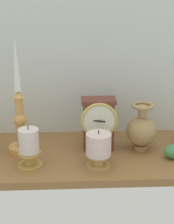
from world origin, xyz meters
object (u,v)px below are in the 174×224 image
(brass_vase_bulbous, at_px, (142,129))
(candlestick_tall_left, at_px, (20,116))
(mantel_clock, at_px, (98,123))
(pillar_candle_front, at_px, (98,148))
(pillar_candle_near_clock, at_px, (29,146))

(brass_vase_bulbous, bearing_deg, candlestick_tall_left, 179.18)
(mantel_clock, xyz_separation_m, brass_vase_bulbous, (0.14, -0.01, -0.02))
(mantel_clock, xyz_separation_m, pillar_candle_front, (-0.01, -0.12, -0.03))
(pillar_candle_front, bearing_deg, pillar_candle_near_clock, 176.17)
(mantel_clock, xyz_separation_m, candlestick_tall_left, (-0.25, -0.00, 0.03))
(candlestick_tall_left, height_order, brass_vase_bulbous, candlestick_tall_left)
(mantel_clock, relative_size, pillar_candle_front, 1.48)
(candlestick_tall_left, xyz_separation_m, pillar_candle_near_clock, (0.04, -0.10, -0.06))
(brass_vase_bulbous, distance_m, pillar_candle_near_clock, 0.37)
(pillar_candle_front, height_order, pillar_candle_near_clock, pillar_candle_near_clock)
(pillar_candle_front, distance_m, pillar_candle_near_clock, 0.21)
(pillar_candle_front, bearing_deg, candlestick_tall_left, 154.71)
(brass_vase_bulbous, bearing_deg, pillar_candle_front, -143.81)
(mantel_clock, height_order, brass_vase_bulbous, mantel_clock)
(mantel_clock, distance_m, candlestick_tall_left, 0.25)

